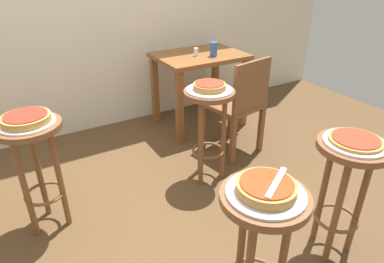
% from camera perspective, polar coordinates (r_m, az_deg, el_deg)
% --- Properties ---
extents(ground_plane, '(6.00, 6.00, 0.00)m').
position_cam_1_polar(ground_plane, '(2.30, -5.55, -15.23)').
color(ground_plane, brown).
extents(stool_foreground, '(0.36, 0.36, 0.72)m').
position_cam_1_polar(stool_foreground, '(1.51, 11.52, -16.30)').
color(stool_foreground, brown).
rests_on(stool_foreground, ground_plane).
extents(serving_plate_foreground, '(0.32, 0.32, 0.01)m').
position_cam_1_polar(serving_plate_foreground, '(1.37, 12.32, -10.15)').
color(serving_plate_foreground, silver).
rests_on(serving_plate_foreground, stool_foreground).
extents(pizza_foreground, '(0.24, 0.24, 0.05)m').
position_cam_1_polar(pizza_foreground, '(1.36, 12.44, -9.20)').
color(pizza_foreground, '#B78442').
rests_on(pizza_foreground, serving_plate_foreground).
extents(stool_middle, '(0.36, 0.36, 0.72)m').
position_cam_1_polar(stool_middle, '(1.97, 24.62, -6.88)').
color(stool_middle, brown).
rests_on(stool_middle, ground_plane).
extents(serving_plate_middle, '(0.31, 0.31, 0.01)m').
position_cam_1_polar(serving_plate_middle, '(1.87, 25.81, -1.69)').
color(serving_plate_middle, silver).
rests_on(serving_plate_middle, stool_middle).
extents(pizza_middle, '(0.26, 0.26, 0.02)m').
position_cam_1_polar(pizza_middle, '(1.86, 25.91, -1.26)').
color(pizza_middle, '#B78442').
rests_on(pizza_middle, serving_plate_middle).
extents(stool_leftside, '(0.36, 0.36, 0.72)m').
position_cam_1_polar(stool_leftside, '(2.44, 2.85, 2.57)').
color(stool_leftside, brown).
rests_on(stool_leftside, ground_plane).
extents(serving_plate_leftside, '(0.33, 0.33, 0.01)m').
position_cam_1_polar(serving_plate_leftside, '(2.37, 2.96, 7.04)').
color(serving_plate_leftside, silver).
rests_on(serving_plate_leftside, stool_leftside).
extents(pizza_leftside, '(0.23, 0.23, 0.05)m').
position_cam_1_polar(pizza_leftside, '(2.36, 2.98, 7.69)').
color(pizza_leftside, '#B78442').
rests_on(pizza_leftside, serving_plate_leftside).
extents(stool_rear, '(0.36, 0.36, 0.72)m').
position_cam_1_polar(stool_rear, '(2.18, -24.98, -3.50)').
color(stool_rear, brown).
rests_on(stool_rear, ground_plane).
extents(serving_plate_rear, '(0.31, 0.31, 0.01)m').
position_cam_1_polar(serving_plate_rear, '(2.09, -26.07, 1.29)').
color(serving_plate_rear, white).
rests_on(serving_plate_rear, stool_rear).
extents(pizza_rear, '(0.26, 0.26, 0.05)m').
position_cam_1_polar(pizza_rear, '(2.08, -26.22, 1.99)').
color(pizza_rear, tan).
rests_on(pizza_rear, serving_plate_rear).
extents(dining_table, '(0.83, 0.62, 0.73)m').
position_cam_1_polar(dining_table, '(3.34, 1.27, 10.68)').
color(dining_table, brown).
rests_on(dining_table, ground_plane).
extents(cup_near_edge, '(0.07, 0.07, 0.13)m').
position_cam_1_polar(cup_near_edge, '(3.21, 3.67, 13.70)').
color(cup_near_edge, '#3360B2').
rests_on(cup_near_edge, dining_table).
extents(condiment_shaker, '(0.04, 0.04, 0.07)m').
position_cam_1_polar(condiment_shaker, '(3.22, 0.69, 13.29)').
color(condiment_shaker, white).
rests_on(condiment_shaker, dining_table).
extents(wooden_chair, '(0.47, 0.47, 0.85)m').
position_cam_1_polar(wooden_chair, '(2.85, 8.00, 4.74)').
color(wooden_chair, brown).
rests_on(wooden_chair, ground_plane).
extents(pizza_server_knife, '(0.20, 0.13, 0.01)m').
position_cam_1_polar(pizza_server_knife, '(1.35, 14.08, -8.29)').
color(pizza_server_knife, silver).
rests_on(pizza_server_knife, pizza_foreground).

